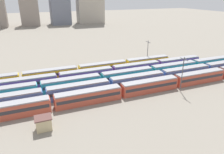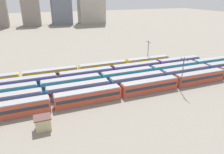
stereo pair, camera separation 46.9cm
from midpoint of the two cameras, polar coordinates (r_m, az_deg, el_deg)
ground_plane at (r=65.79m, az=-22.30°, el=-4.84°), size 600.00×600.00×0.00m
train_track_0 at (r=69.10m, az=16.64°, el=-1.08°), size 112.50×3.06×3.75m
train_track_1 at (r=72.12m, az=13.26°, el=0.23°), size 112.50×3.06×3.75m
train_track_2 at (r=71.24m, az=3.96°, el=0.51°), size 93.60×3.06×3.75m
train_track_3 at (r=74.44m, az=-0.05°, el=1.52°), size 74.70×3.06×3.75m
train_track_4 at (r=76.08m, az=-9.35°, el=1.67°), size 74.70×3.06×3.75m
catenary_pole_0 at (r=64.94m, az=18.27°, el=1.05°), size 0.24×3.20×10.68m
catenary_pole_1 at (r=88.49m, az=9.45°, el=6.92°), size 0.24×3.20×9.81m
signal_hut at (r=48.86m, az=-18.25°, el=-11.74°), size 3.60×3.00×3.04m
distant_building_2 at (r=210.09m, az=-21.54°, el=16.41°), size 15.63×13.06×26.86m
distant_building_3 at (r=212.43m, az=-13.91°, el=17.15°), size 17.20×18.36×25.90m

